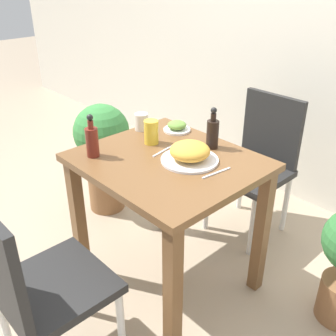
% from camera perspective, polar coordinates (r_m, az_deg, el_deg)
% --- Properties ---
extents(ground_plane, '(16.00, 16.00, 0.00)m').
position_cam_1_polar(ground_plane, '(2.30, -0.00, -15.79)').
color(ground_plane, tan).
extents(wall_back, '(8.00, 0.05, 2.60)m').
position_cam_1_polar(wall_back, '(2.76, 21.93, 20.07)').
color(wall_back, beige).
rests_on(wall_back, ground_plane).
extents(dining_table, '(0.82, 0.73, 0.76)m').
position_cam_1_polar(dining_table, '(1.93, -0.00, -2.41)').
color(dining_table, brown).
rests_on(dining_table, ground_plane).
extents(chair_near, '(0.42, 0.42, 0.88)m').
position_cam_1_polar(chair_near, '(1.65, -18.85, -15.47)').
color(chair_near, black).
rests_on(chair_near, ground_plane).
extents(chair_far, '(0.42, 0.42, 0.88)m').
position_cam_1_polar(chair_far, '(2.51, 12.96, 1.34)').
color(chair_far, black).
rests_on(chair_far, ground_plane).
extents(food_plate, '(0.27, 0.27, 0.09)m').
position_cam_1_polar(food_plate, '(1.82, 3.18, 2.19)').
color(food_plate, white).
rests_on(food_plate, dining_table).
extents(side_plate, '(0.15, 0.15, 0.06)m').
position_cam_1_polar(side_plate, '(2.16, 1.30, 6.01)').
color(side_plate, white).
rests_on(side_plate, dining_table).
extents(drink_cup, '(0.08, 0.08, 0.09)m').
position_cam_1_polar(drink_cup, '(2.17, -3.88, 6.71)').
color(drink_cup, silver).
rests_on(drink_cup, dining_table).
extents(juice_glass, '(0.07, 0.07, 0.12)m').
position_cam_1_polar(juice_glass, '(2.00, -2.45, 5.24)').
color(juice_glass, gold).
rests_on(juice_glass, dining_table).
extents(sauce_bottle, '(0.06, 0.06, 0.21)m').
position_cam_1_polar(sauce_bottle, '(1.95, 6.48, 5.15)').
color(sauce_bottle, black).
rests_on(sauce_bottle, dining_table).
extents(condiment_bottle, '(0.06, 0.06, 0.21)m').
position_cam_1_polar(condiment_bottle, '(1.89, -10.97, 3.96)').
color(condiment_bottle, maroon).
rests_on(condiment_bottle, dining_table).
extents(fork_utensil, '(0.04, 0.20, 0.00)m').
position_cam_1_polar(fork_utensil, '(1.94, -0.35, 2.70)').
color(fork_utensil, silver).
rests_on(fork_utensil, dining_table).
extents(spoon_utensil, '(0.03, 0.16, 0.00)m').
position_cam_1_polar(spoon_utensil, '(1.74, 7.05, -0.70)').
color(spoon_utensil, silver).
rests_on(spoon_utensil, dining_table).
extents(potted_plant_left, '(0.37, 0.37, 0.77)m').
position_cam_1_polar(potted_plant_left, '(2.69, -9.45, 2.99)').
color(potted_plant_left, brown).
rests_on(potted_plant_left, ground_plane).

